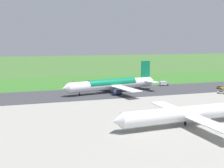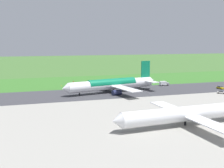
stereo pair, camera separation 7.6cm
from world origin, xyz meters
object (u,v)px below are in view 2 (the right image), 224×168
object	(u,v)px
airliner_main	(113,84)
no_stopping_sign	(73,83)
airliner_parked_mid	(186,113)
service_car_ops	(222,92)
service_car_followme	(220,88)
service_truck_baggage	(164,83)
traffic_cone_orange	(62,86)

from	to	relation	value
airliner_main	no_stopping_sign	xyz separation A→B (m)	(15.41, -30.06, -2.83)
airliner_parked_mid	no_stopping_sign	size ratio (longest dim) A/B	19.11
airliner_parked_mid	service_car_ops	size ratio (longest dim) A/B	11.02
service_car_followme	no_stopping_sign	world-z (taller)	no_stopping_sign
airliner_main	service_car_followme	world-z (taller)	airliner_main
service_truck_baggage	traffic_cone_orange	distance (m)	61.40
service_truck_baggage	service_car_ops	world-z (taller)	service_truck_baggage
no_stopping_sign	traffic_cone_orange	distance (m)	7.48
airliner_main	traffic_cone_orange	distance (m)	37.02
service_car_followme	traffic_cone_orange	size ratio (longest dim) A/B	7.79
airliner_main	service_car_ops	xyz separation A→B (m)	(-51.86, 20.20, -3.51)
service_car_ops	service_car_followme	bearing A→B (deg)	-125.94
airliner_main	service_car_ops	world-z (taller)	airliner_main
service_car_ops	no_stopping_sign	distance (m)	83.97
service_truck_baggage	traffic_cone_orange	bearing A→B (deg)	-15.61
airliner_parked_mid	service_car_followme	size ratio (longest dim) A/B	11.45
service_truck_baggage	service_car_followme	world-z (taller)	service_truck_baggage
no_stopping_sign	service_truck_baggage	bearing A→B (deg)	161.22
airliner_parked_mid	service_truck_baggage	bearing A→B (deg)	-113.21
service_car_ops	no_stopping_sign	world-z (taller)	no_stopping_sign
service_truck_baggage	service_car_followme	xyz separation A→B (m)	(-24.31, 20.40, -0.56)
airliner_parked_mid	traffic_cone_orange	world-z (taller)	airliner_parked_mid
service_truck_baggage	service_car_followme	size ratio (longest dim) A/B	1.37
service_car_ops	traffic_cone_orange	world-z (taller)	service_car_ops
service_car_followme	no_stopping_sign	bearing A→B (deg)	-26.54
airliner_parked_mid	service_car_ops	xyz separation A→B (m)	(-47.42, -41.95, -3.07)
airliner_main	service_car_followme	xyz separation A→B (m)	(-60.74, 7.96, -3.51)
service_truck_baggage	airliner_parked_mid	bearing A→B (deg)	66.79
airliner_parked_mid	service_truck_baggage	world-z (taller)	airliner_parked_mid
airliner_main	airliner_parked_mid	distance (m)	62.31
no_stopping_sign	traffic_cone_orange	xyz separation A→B (m)	(7.29, 1.11, -1.25)
service_truck_baggage	no_stopping_sign	size ratio (longest dim) A/B	2.28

